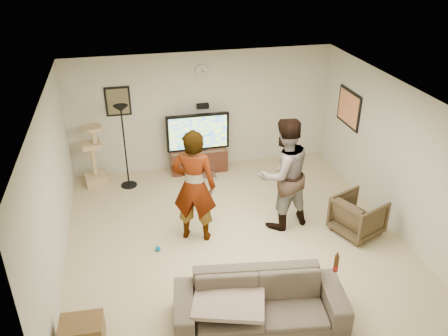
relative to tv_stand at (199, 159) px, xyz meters
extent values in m
cube|color=tan|center=(0.15, -2.50, -0.26)|extent=(5.50, 5.50, 0.02)
cube|color=white|center=(0.15, -2.50, 2.26)|extent=(5.50, 5.50, 0.02)
cube|color=beige|center=(0.15, 0.25, 1.00)|extent=(5.50, 0.04, 2.50)
cube|color=beige|center=(0.15, -5.25, 1.00)|extent=(5.50, 0.04, 2.50)
cube|color=beige|center=(-2.60, -2.50, 1.00)|extent=(0.04, 5.50, 2.50)
cube|color=beige|center=(2.90, -2.50, 1.00)|extent=(0.04, 5.50, 2.50)
cylinder|color=white|center=(0.15, 0.22, 1.85)|extent=(0.26, 0.04, 0.26)
cube|color=black|center=(0.15, 0.19, 1.13)|extent=(0.25, 0.10, 0.10)
cube|color=brown|center=(-1.55, 0.23, 1.35)|extent=(0.42, 0.03, 0.52)
cube|color=#ED8451|center=(2.88, -0.90, 1.25)|extent=(0.03, 0.78, 0.62)
cube|color=#3B1C13|center=(0.00, 0.00, 0.00)|extent=(1.19, 0.45, 0.50)
cube|color=#BBBBBB|center=(0.07, -0.40, -0.21)|extent=(0.40, 0.30, 0.07)
cube|color=black|center=(0.00, 0.00, 0.64)|extent=(1.32, 0.08, 0.78)
cube|color=#F9FB1F|center=(0.00, -0.04, 0.64)|extent=(1.21, 0.01, 0.69)
cylinder|color=black|center=(-1.51, -0.36, 0.60)|extent=(0.32, 0.32, 1.71)
cube|color=tan|center=(-2.15, -0.13, 0.39)|extent=(0.47, 0.47, 1.28)
imported|color=#A3A3A3|center=(-0.48, -2.38, 0.73)|extent=(0.83, 0.69, 1.96)
imported|color=#313F96|center=(1.04, -2.34, 0.75)|extent=(1.12, 0.97, 1.99)
imported|color=brown|center=(0.02, -4.44, 0.08)|extent=(2.33, 1.17, 0.65)
cube|color=tan|center=(-0.40, -4.44, 0.19)|extent=(1.07, 0.93, 0.06)
cylinder|color=#452610|center=(1.04, -4.44, 0.53)|extent=(0.06, 0.06, 0.25)
imported|color=#3E321E|center=(2.22, -2.88, 0.09)|extent=(0.96, 0.95, 0.67)
cube|color=brown|center=(-2.25, -4.30, -0.07)|extent=(0.55, 0.43, 0.35)
sphere|color=#00679B|center=(-1.15, -2.64, -0.21)|extent=(0.08, 0.08, 0.08)
camera|label=1|loc=(-1.45, -8.75, 4.42)|focal=37.05mm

